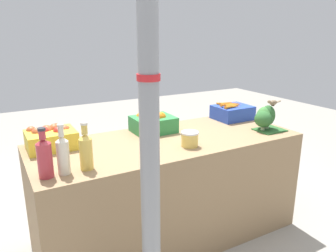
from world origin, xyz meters
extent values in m
plane|color=gray|center=(0.00, 0.00, 0.00)|extent=(10.00, 10.00, 0.00)
cube|color=#937551|center=(0.00, 0.00, 0.39)|extent=(1.93, 0.78, 0.79)
cylinder|color=gray|center=(-0.48, -0.69, 1.32)|extent=(0.09, 0.09, 2.63)
cylinder|color=red|center=(-0.48, -0.69, 1.35)|extent=(0.10, 0.10, 0.03)
cube|color=gold|center=(-0.77, 0.22, 0.84)|extent=(0.31, 0.26, 0.12)
sphere|color=#BC562D|center=(-0.85, 0.23, 0.90)|extent=(0.07, 0.07, 0.07)
sphere|color=#BC562D|center=(-0.67, 0.24, 0.89)|extent=(0.07, 0.07, 0.07)
sphere|color=#BC562D|center=(-0.71, 0.30, 0.89)|extent=(0.07, 0.07, 0.07)
sphere|color=red|center=(-0.80, 0.25, 0.89)|extent=(0.08, 0.08, 0.08)
sphere|color=red|center=(-0.73, 0.28, 0.90)|extent=(0.07, 0.07, 0.07)
sphere|color=#BC562D|center=(-0.88, 0.30, 0.90)|extent=(0.07, 0.07, 0.07)
sphere|color=#BC562D|center=(-0.73, 0.27, 0.90)|extent=(0.07, 0.07, 0.07)
sphere|color=#BC562D|center=(-0.78, 0.27, 0.90)|extent=(0.08, 0.08, 0.08)
sphere|color=red|center=(-0.72, 0.28, 0.90)|extent=(0.07, 0.07, 0.07)
sphere|color=red|center=(-0.73, 0.19, 0.90)|extent=(0.06, 0.06, 0.06)
sphere|color=#BC562D|center=(-0.78, 0.26, 0.89)|extent=(0.08, 0.08, 0.08)
cube|color=#2D8442|center=(-0.01, 0.22, 0.84)|extent=(0.31, 0.26, 0.12)
sphere|color=orange|center=(0.00, 0.19, 0.89)|extent=(0.07, 0.07, 0.07)
sphere|color=orange|center=(0.05, 0.21, 0.89)|extent=(0.07, 0.07, 0.07)
sphere|color=orange|center=(0.04, 0.19, 0.90)|extent=(0.09, 0.09, 0.09)
sphere|color=orange|center=(0.01, 0.26, 0.89)|extent=(0.07, 0.07, 0.07)
sphere|color=orange|center=(0.02, 0.18, 0.90)|extent=(0.08, 0.08, 0.08)
sphere|color=orange|center=(-0.08, 0.30, 0.89)|extent=(0.07, 0.07, 0.07)
sphere|color=orange|center=(-0.11, 0.16, 0.90)|extent=(0.07, 0.07, 0.07)
sphere|color=orange|center=(-0.04, 0.29, 0.90)|extent=(0.07, 0.07, 0.07)
cube|color=#2847B7|center=(0.78, 0.22, 0.84)|extent=(0.31, 0.26, 0.12)
cone|color=orange|center=(0.73, 0.15, 0.92)|extent=(0.14, 0.05, 0.02)
cone|color=orange|center=(0.76, 0.31, 0.91)|extent=(0.15, 0.06, 0.02)
cone|color=orange|center=(0.80, 0.20, 0.91)|extent=(0.15, 0.04, 0.02)
cone|color=orange|center=(0.82, 0.24, 0.91)|extent=(0.17, 0.05, 0.02)
cone|color=orange|center=(0.73, 0.17, 0.92)|extent=(0.13, 0.05, 0.03)
cone|color=orange|center=(0.71, 0.22, 0.92)|extent=(0.13, 0.04, 0.03)
cone|color=orange|center=(0.72, 0.16, 0.92)|extent=(0.17, 0.05, 0.03)
cone|color=orange|center=(0.80, 0.27, 0.91)|extent=(0.15, 0.06, 0.03)
cone|color=orange|center=(0.76, 0.28, 0.92)|extent=(0.17, 0.05, 0.03)
cube|color=#2D602D|center=(0.81, -0.20, 0.79)|extent=(0.22, 0.18, 0.01)
ellipsoid|color=#427F3D|center=(0.79, -0.15, 0.89)|extent=(0.13, 0.13, 0.17)
cylinder|color=#B2C693|center=(0.79, -0.15, 0.81)|extent=(0.03, 0.03, 0.02)
ellipsoid|color=#2D602D|center=(0.81, -0.16, 0.90)|extent=(0.11, 0.11, 0.16)
cylinder|color=#B2C693|center=(0.81, -0.16, 0.81)|extent=(0.03, 0.03, 0.02)
ellipsoid|color=#2D602D|center=(0.75, -0.19, 0.88)|extent=(0.14, 0.14, 0.13)
cylinder|color=#B2C693|center=(0.75, -0.19, 0.81)|extent=(0.03, 0.03, 0.02)
cylinder|color=#B2333D|center=(-0.88, -0.24, 0.88)|extent=(0.08, 0.08, 0.19)
cone|color=#B2333D|center=(-0.88, -0.24, 0.99)|extent=(0.08, 0.08, 0.02)
cylinder|color=#B2333D|center=(-0.88, -0.24, 1.02)|extent=(0.04, 0.04, 0.05)
cylinder|color=#2D2D33|center=(-0.88, -0.24, 1.05)|extent=(0.04, 0.04, 0.01)
cylinder|color=beige|center=(-0.78, -0.24, 0.88)|extent=(0.07, 0.07, 0.19)
cone|color=beige|center=(-0.78, -0.24, 0.99)|extent=(0.07, 0.07, 0.03)
cylinder|color=beige|center=(-0.78, -0.24, 1.03)|extent=(0.03, 0.03, 0.05)
cylinder|color=silver|center=(-0.78, -0.24, 1.06)|extent=(0.04, 0.04, 0.01)
cylinder|color=gold|center=(-0.66, -0.24, 0.88)|extent=(0.07, 0.07, 0.18)
cone|color=gold|center=(-0.66, -0.24, 0.98)|extent=(0.07, 0.07, 0.03)
cylinder|color=gold|center=(-0.66, -0.24, 1.02)|extent=(0.03, 0.03, 0.05)
cylinder|color=silver|center=(-0.66, -0.24, 1.05)|extent=(0.04, 0.04, 0.01)
cylinder|color=#DBBC56|center=(0.06, -0.20, 0.83)|extent=(0.11, 0.11, 0.09)
cylinder|color=white|center=(0.06, -0.20, 0.88)|extent=(0.12, 0.12, 0.01)
cube|color=#4C3D2D|center=(0.82, -0.19, 0.98)|extent=(0.02, 0.02, 0.01)
ellipsoid|color=#7A664C|center=(0.82, -0.19, 1.01)|extent=(0.07, 0.04, 0.04)
sphere|color=#897556|center=(0.78, -0.19, 1.02)|extent=(0.03, 0.03, 0.03)
cone|color=#4C3D28|center=(0.77, -0.19, 1.02)|extent=(0.01, 0.01, 0.01)
cube|color=#7A664C|center=(0.88, -0.20, 1.01)|extent=(0.04, 0.02, 0.01)
camera|label=1|loc=(-1.10, -1.96, 1.54)|focal=35.00mm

